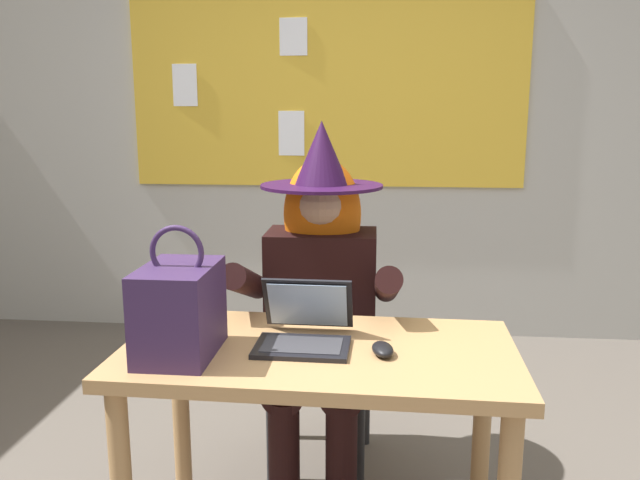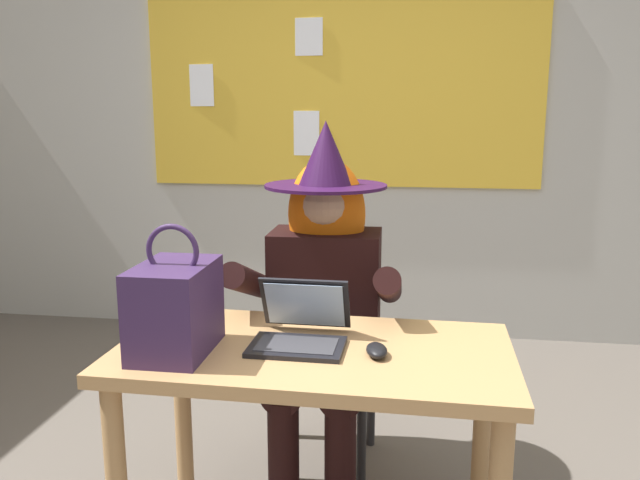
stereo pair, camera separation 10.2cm
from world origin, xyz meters
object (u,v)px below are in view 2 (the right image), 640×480
(laptop, at_px, (300,329))
(desk_main, at_px, (314,382))
(person_costumed, at_px, (324,282))
(handbag, at_px, (175,307))
(computer_mouse, at_px, (377,350))
(chair_at_desk, at_px, (328,340))

(laptop, bearing_deg, desk_main, -31.20)
(person_costumed, relative_size, laptop, 4.80)
(handbag, bearing_deg, person_costumed, 62.01)
(desk_main, height_order, handbag, handbag)
(person_costumed, height_order, computer_mouse, person_costumed)
(chair_at_desk, distance_m, handbag, 0.91)
(person_costumed, bearing_deg, computer_mouse, 21.15)
(chair_at_desk, relative_size, handbag, 2.34)
(laptop, distance_m, computer_mouse, 0.25)
(laptop, relative_size, handbag, 0.76)
(person_costumed, distance_m, computer_mouse, 0.64)
(chair_at_desk, xyz_separation_m, laptop, (0.00, -0.64, 0.27))
(chair_at_desk, distance_m, computer_mouse, 0.79)
(desk_main, relative_size, laptop, 4.12)
(person_costumed, distance_m, laptop, 0.52)
(chair_at_desk, xyz_separation_m, handbag, (-0.34, -0.76, 0.36))
(chair_at_desk, bearing_deg, handbag, -22.03)
(chair_at_desk, distance_m, laptop, 0.70)
(desk_main, bearing_deg, chair_at_desk, 93.92)
(chair_at_desk, height_order, person_costumed, person_costumed)
(person_costumed, bearing_deg, desk_main, 4.32)
(chair_at_desk, relative_size, person_costumed, 0.64)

